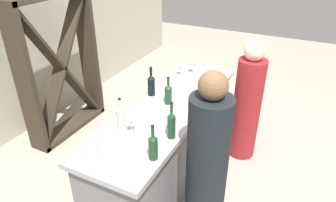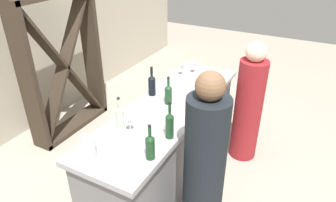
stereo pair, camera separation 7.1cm
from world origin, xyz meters
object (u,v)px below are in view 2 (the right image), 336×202
wine_bottle_rightmost_near_black (152,84)px  wine_glass_near_center (195,65)px  wine_rack (63,66)px  person_center_guest (248,106)px  wine_bottle_leftmost_olive_green (150,146)px  water_pitcher (89,147)px  wine_glass_near_right (183,68)px  wine_bottle_center_olive_green (170,124)px  wine_bottle_second_right_olive_green (168,94)px  wine_bottle_second_left_clear_pale (120,116)px  wine_glass_near_left (130,122)px  person_left_guest (204,170)px

wine_bottle_rightmost_near_black → wine_glass_near_center: bearing=-13.2°
wine_rack → person_center_guest: wine_rack is taller
wine_bottle_leftmost_olive_green → water_pitcher: size_ratio=1.72×
wine_glass_near_center → person_center_guest: bearing=-96.1°
wine_bottle_rightmost_near_black → wine_glass_near_right: wine_bottle_rightmost_near_black is taller
wine_bottle_center_olive_green → person_center_guest: person_center_guest is taller
wine_bottle_rightmost_near_black → person_center_guest: 1.15m
wine_bottle_center_olive_green → person_center_guest: (1.24, -0.36, -0.36)m
wine_bottle_leftmost_olive_green → wine_bottle_second_right_olive_green: bearing=18.9°
wine_bottle_leftmost_olive_green → wine_rack: bearing=61.8°
wine_bottle_second_right_olive_green → wine_glass_near_right: size_ratio=2.01×
wine_bottle_leftmost_olive_green → wine_bottle_second_right_olive_green: size_ratio=1.02×
wine_bottle_second_left_clear_pale → wine_glass_near_right: bearing=-0.0°
wine_bottle_leftmost_olive_green → wine_bottle_second_left_clear_pale: size_ratio=1.02×
wine_bottle_second_left_clear_pale → wine_glass_near_center: 1.39m
wine_bottle_center_olive_green → wine_glass_near_left: size_ratio=2.38×
wine_bottle_second_left_clear_pale → wine_bottle_leftmost_olive_green: bearing=-118.1°
wine_bottle_second_left_clear_pale → wine_bottle_center_olive_green: (0.07, -0.45, 0.02)m
wine_bottle_center_olive_green → water_pitcher: bearing=139.8°
wine_bottle_center_olive_green → wine_bottle_rightmost_near_black: (0.59, 0.52, -0.01)m
person_left_guest → wine_glass_near_right: bearing=-37.2°
wine_rack → water_pitcher: wine_rack is taller
wine_glass_near_center → wine_glass_near_right: 0.17m
person_center_guest → wine_glass_near_right: bearing=20.9°
wine_bottle_rightmost_near_black → person_center_guest: (0.65, -0.88, -0.35)m
wine_rack → wine_bottle_second_left_clear_pale: 1.66m
wine_glass_near_right → wine_bottle_second_left_clear_pale: bearing=180.0°
wine_bottle_leftmost_olive_green → wine_bottle_center_olive_green: wine_bottle_center_olive_green is taller
wine_glass_near_center → wine_bottle_rightmost_near_black: bearing=166.8°
wine_glass_near_left → person_left_guest: bearing=-87.3°
wine_bottle_second_right_olive_green → wine_bottle_rightmost_near_black: bearing=69.9°
wine_bottle_center_olive_green → wine_glass_near_center: wine_bottle_center_olive_green is taller
water_pitcher → person_left_guest: 0.92m
wine_bottle_second_left_clear_pale → person_center_guest: person_center_guest is taller
wine_bottle_center_olive_green → wine_bottle_second_right_olive_green: (0.50, 0.28, -0.02)m
wine_rack → wine_glass_near_right: (0.46, -1.46, 0.09)m
wine_bottle_second_left_clear_pale → wine_bottle_rightmost_near_black: size_ratio=0.93×
wine_rack → wine_bottle_second_right_olive_green: 1.65m
wine_glass_near_left → person_left_guest: size_ratio=0.09×
water_pitcher → person_left_guest: (0.44, -0.77, -0.25)m
wine_bottle_second_left_clear_pale → wine_glass_near_center: (1.38, -0.10, -0.01)m
wine_bottle_rightmost_near_black → water_pitcher: bearing=-175.0°
wine_bottle_leftmost_olive_green → wine_bottle_second_left_clear_pale: wine_bottle_leftmost_olive_green is taller
water_pitcher → person_left_guest: size_ratio=0.11×
wine_bottle_rightmost_near_black → person_left_guest: size_ratio=0.20×
person_center_guest → wine_glass_near_left: bearing=79.4°
wine_glass_near_left → water_pitcher: (-0.41, 0.09, -0.02)m
wine_glass_near_center → person_center_guest: 0.79m
wine_bottle_center_olive_green → wine_glass_near_left: 0.34m
wine_bottle_center_olive_green → wine_glass_near_center: bearing=14.9°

